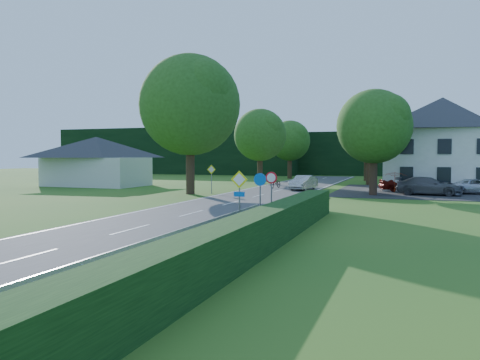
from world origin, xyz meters
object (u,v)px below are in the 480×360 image
at_px(motorcycle, 276,183).
at_px(moving_car, 303,183).
at_px(parked_car_silver_b, 477,186).
at_px(parked_car_grey, 428,186).
at_px(streetlight, 370,141).
at_px(parked_car_red, 405,183).
at_px(parasol, 395,182).

bearing_deg(motorcycle, moving_car, -12.42).
bearing_deg(parked_car_silver_b, moving_car, 81.76).
relative_size(moving_car, parked_car_grey, 0.81).
distance_m(streetlight, moving_car, 7.28).
xyz_separation_m(streetlight, parked_car_grey, (4.65, -0.53, -3.70)).
bearing_deg(parked_car_grey, streetlight, 89.02).
bearing_deg(parked_car_silver_b, streetlight, 92.62).
bearing_deg(moving_car, parked_car_red, 19.07).
bearing_deg(motorcycle, parked_car_red, 12.90).
height_order(streetlight, parked_car_grey, streetlight).
height_order(motorcycle, parked_car_grey, parked_car_grey).
relative_size(parked_car_grey, parasol, 2.50).
bearing_deg(parasol, parked_car_silver_b, 6.36).
bearing_deg(streetlight, moving_car, 166.75).
xyz_separation_m(streetlight, parasol, (1.99, 1.20, -3.52)).
height_order(motorcycle, parasol, parasol).
xyz_separation_m(motorcycle, parked_car_red, (11.93, 0.17, 0.22)).
height_order(moving_car, motorcycle, moving_car).
xyz_separation_m(motorcycle, parked_car_grey, (13.80, -3.36, 0.21)).
relative_size(moving_car, motorcycle, 2.06).
distance_m(moving_car, parked_car_grey, 10.91).
relative_size(streetlight, parked_car_red, 1.84).
bearing_deg(motorcycle, parked_car_silver_b, 9.11).
distance_m(motorcycle, parked_car_red, 11.93).
xyz_separation_m(moving_car, parasol, (8.07, -0.23, 0.23)).
distance_m(motorcycle, parked_car_silver_b, 17.63).
distance_m(moving_car, motorcycle, 3.38).
bearing_deg(parked_car_silver_b, motorcycle, 76.86).
relative_size(motorcycle, parked_car_silver_b, 0.44).
distance_m(streetlight, motorcycle, 10.34).
relative_size(moving_car, parked_car_red, 0.94).
bearing_deg(streetlight, parked_car_grey, -6.45).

